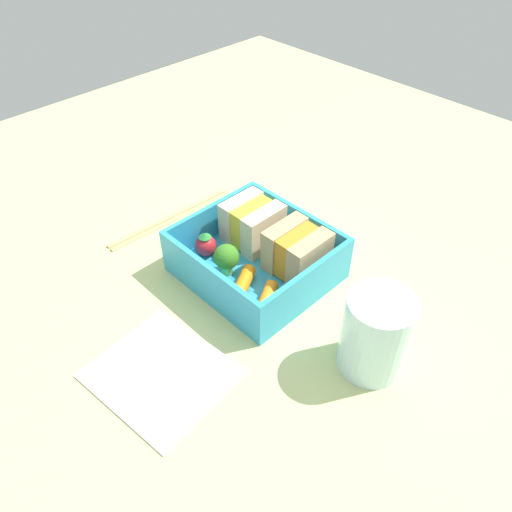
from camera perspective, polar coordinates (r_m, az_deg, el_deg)
ground_plane at (r=60.54cm, az=-0.00°, el=-2.61°), size 120.00×120.00×2.00cm
bento_tray at (r=59.44cm, az=-0.00°, el=-1.51°), size 16.36×14.88×1.20cm
bento_rim at (r=57.48cm, az=-0.00°, el=0.60°), size 16.36×14.88×4.61cm
sandwich_left at (r=60.83cm, az=-0.42°, el=3.76°), size 5.92×5.89×5.38cm
sandwich_center_left at (r=57.01cm, az=4.68°, el=0.53°), size 5.92×5.89×5.38cm
strawberry_far_left at (r=60.00cm, az=-5.78°, el=1.31°), size 2.58×2.58×3.18cm
broccoli_floret at (r=56.61cm, az=-3.40°, el=-0.20°), size 2.96×2.96×4.00cm
carrot_stick_far_left at (r=55.76cm, az=-1.48°, el=-3.15°), size 3.69×4.95×1.57cm
carrot_stick_left at (r=54.26cm, az=1.24°, el=-4.84°), size 3.39×4.54×1.45cm
chopstick_pair at (r=68.70cm, az=-9.62°, el=4.46°), size 2.37×19.05×0.70cm
drinking_glass at (r=49.00cm, az=13.46°, el=-8.69°), size 6.43×6.43×8.88cm
folded_napkin at (r=51.08cm, az=-10.78°, el=-13.01°), size 13.92×12.61×0.40cm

